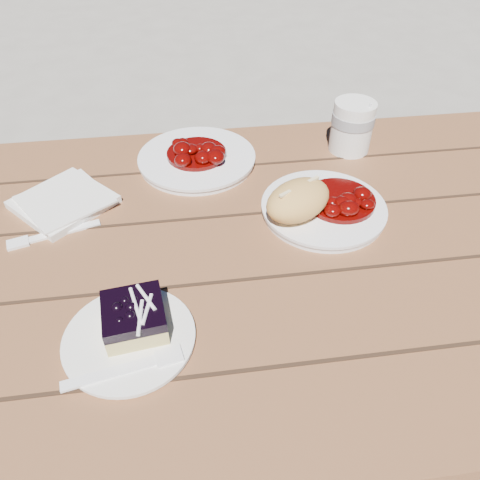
{
  "coord_description": "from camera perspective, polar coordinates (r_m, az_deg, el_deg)",
  "views": [
    {
      "loc": [
        -0.01,
        -0.57,
        1.28
      ],
      "look_at": [
        0.06,
        -0.05,
        0.81
      ],
      "focal_mm": 35.0,
      "sensor_mm": 36.0,
      "label": 1
    }
  ],
  "objects": [
    {
      "name": "second_stew",
      "position": [
        0.98,
        -5.38,
        11.22
      ],
      "size": [
        0.12,
        0.12,
        0.04
      ],
      "primitive_type": null,
      "color": "#540403",
      "rests_on": "second_plate"
    },
    {
      "name": "main_plate",
      "position": [
        0.86,
        10.12,
        3.74
      ],
      "size": [
        0.22,
        0.22,
        0.02
      ],
      "primitive_type": "cylinder",
      "color": "white",
      "rests_on": "picnic_table"
    },
    {
      "name": "goulash_stew",
      "position": [
        0.86,
        12.19,
        5.61
      ],
      "size": [
        0.13,
        0.13,
        0.04
      ],
      "primitive_type": null,
      "color": "#540403",
      "rests_on": "main_plate"
    },
    {
      "name": "fork_table",
      "position": [
        0.87,
        -20.71,
        0.99
      ],
      "size": [
        0.16,
        0.07,
        0.0
      ],
      "primitive_type": null,
      "rotation": [
        0.0,
        0.0,
        1.85
      ],
      "color": "white",
      "rests_on": "picnic_table"
    },
    {
      "name": "napkin_stack",
      "position": [
        0.93,
        -20.71,
        4.36
      ],
      "size": [
        0.21,
        0.21,
        0.01
      ],
      "primitive_type": "cube",
      "rotation": [
        0.0,
        0.0,
        0.74
      ],
      "color": "white",
      "rests_on": "picnic_table"
    },
    {
      "name": "second_plate",
      "position": [
        0.99,
        -5.27,
        9.78
      ],
      "size": [
        0.24,
        0.24,
        0.02
      ],
      "primitive_type": "cylinder",
      "color": "white",
      "rests_on": "picnic_table"
    },
    {
      "name": "fork_dessert",
      "position": [
        0.64,
        -15.45,
        -15.33
      ],
      "size": [
        0.16,
        0.06,
        0.0
      ],
      "primitive_type": null,
      "rotation": [
        0.0,
        0.0,
        -1.37
      ],
      "color": "white",
      "rests_on": "dessert_plate"
    },
    {
      "name": "ground",
      "position": [
        1.41,
        -2.84,
        -23.95
      ],
      "size": [
        60.0,
        60.0,
        0.0
      ],
      "primitive_type": "plane",
      "color": "gray",
      "rests_on": "ground"
    },
    {
      "name": "picnic_table",
      "position": [
        0.9,
        -4.1,
        -8.57
      ],
      "size": [
        2.0,
        1.55,
        0.75
      ],
      "color": "brown",
      "rests_on": "ground"
    },
    {
      "name": "coffee_cup",
      "position": [
        1.04,
        13.49,
        13.29
      ],
      "size": [
        0.09,
        0.09,
        0.11
      ],
      "primitive_type": "cylinder",
      "color": "white",
      "rests_on": "picnic_table"
    },
    {
      "name": "bread_roll",
      "position": [
        0.81,
        7.09,
        4.84
      ],
      "size": [
        0.15,
        0.14,
        0.07
      ],
      "primitive_type": "ellipsoid",
      "rotation": [
        0.0,
        0.0,
        0.54
      ],
      "color": "#DDA755",
      "rests_on": "main_plate"
    },
    {
      "name": "dessert_plate",
      "position": [
        0.67,
        -13.31,
        -11.66
      ],
      "size": [
        0.17,
        0.17,
        0.01
      ],
      "primitive_type": "cylinder",
      "color": "white",
      "rests_on": "picnic_table"
    },
    {
      "name": "blueberry_cake",
      "position": [
        0.66,
        -12.76,
        -9.12
      ],
      "size": [
        0.09,
        0.09,
        0.05
      ],
      "rotation": [
        0.0,
        0.0,
        0.12
      ],
      "color": "tan",
      "rests_on": "dessert_plate"
    }
  ]
}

